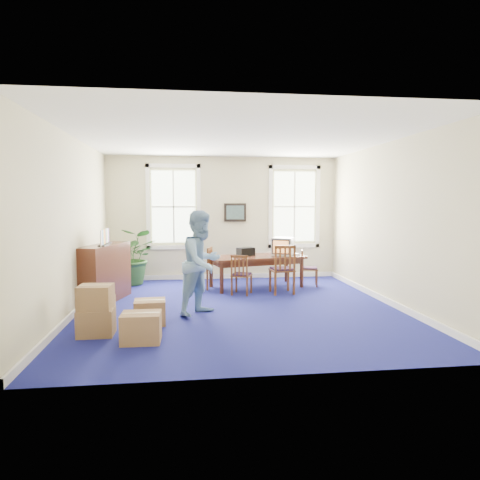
{
  "coord_description": "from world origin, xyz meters",
  "views": [
    {
      "loc": [
        -0.99,
        -7.97,
        2.01
      ],
      "look_at": [
        0.1,
        0.6,
        1.25
      ],
      "focal_mm": 32.0,
      "sensor_mm": 36.0,
      "label": 1
    }
  ],
  "objects": [
    {
      "name": "crt_tv",
      "position": [
        1.31,
        1.99,
        0.96
      ],
      "size": [
        0.64,
        0.66,
        0.43
      ],
      "primitive_type": null,
      "rotation": [
        0.0,
        0.0,
        -0.43
      ],
      "color": "#B7B7BC",
      "rests_on": "conference_table"
    },
    {
      "name": "wall_picture",
      "position": [
        0.3,
        3.2,
        1.75
      ],
      "size": [
        0.58,
        0.06,
        0.48
      ],
      "primitive_type": null,
      "color": "black",
      "rests_on": "ground"
    },
    {
      "name": "chair_near_left",
      "position": [
        0.21,
        1.19,
        0.44
      ],
      "size": [
        0.52,
        0.52,
        0.89
      ],
      "primitive_type": null,
      "rotation": [
        0.0,
        0.0,
        2.73
      ],
      "color": "brown",
      "rests_on": "ground"
    },
    {
      "name": "window_left",
      "position": [
        -1.3,
        3.23,
        1.9
      ],
      "size": [
        1.4,
        0.12,
        2.2
      ],
      "primitive_type": null,
      "color": "white",
      "rests_on": "ground"
    },
    {
      "name": "equipment_bag",
      "position": [
        0.41,
        1.99,
        0.85
      ],
      "size": [
        0.45,
        0.39,
        0.19
      ],
      "primitive_type": "cube",
      "rotation": [
        0.0,
        0.0,
        0.43
      ],
      "color": "black",
      "rests_on": "conference_table"
    },
    {
      "name": "chair_near_right",
      "position": [
        1.11,
        1.19,
        0.54
      ],
      "size": [
        0.52,
        0.52,
        1.09
      ],
      "primitive_type": null,
      "rotation": [
        0.0,
        0.0,
        3.21
      ],
      "color": "brown",
      "rests_on": "ground"
    },
    {
      "name": "ceiling",
      "position": [
        0.0,
        0.0,
        3.2
      ],
      "size": [
        6.5,
        6.5,
        0.0
      ],
      "primitive_type": "plane",
      "rotation": [
        3.14,
        0.0,
        0.0
      ],
      "color": "white",
      "rests_on": "ground"
    },
    {
      "name": "wall_back",
      "position": [
        0.0,
        3.25,
        1.6
      ],
      "size": [
        6.5,
        0.0,
        6.5
      ],
      "primitive_type": "plane",
      "rotation": [
        1.57,
        0.0,
        0.0
      ],
      "color": "beige",
      "rests_on": "ground"
    },
    {
      "name": "wall_right",
      "position": [
        3.0,
        0.0,
        1.6
      ],
      "size": [
        0.0,
        6.5,
        6.5
      ],
      "primitive_type": "plane",
      "rotation": [
        1.57,
        0.0,
        -1.57
      ],
      "color": "beige",
      "rests_on": "ground"
    },
    {
      "name": "conference_table",
      "position": [
        0.66,
        1.94,
        0.37
      ],
      "size": [
        2.37,
        1.48,
        0.75
      ],
      "primitive_type": null,
      "rotation": [
        0.0,
        0.0,
        0.23
      ],
      "color": "#4B2316",
      "rests_on": "ground"
    },
    {
      "name": "chair_end_right",
      "position": [
        1.96,
        1.94,
        0.43
      ],
      "size": [
        0.47,
        0.47,
        0.87
      ],
      "primitive_type": null,
      "rotation": [
        0.0,
        0.0,
        1.34
      ],
      "color": "brown",
      "rests_on": "ground"
    },
    {
      "name": "credenza",
      "position": [
        -2.63,
        0.86,
        0.62
      ],
      "size": [
        0.86,
        1.63,
        1.23
      ],
      "primitive_type": "cube",
      "rotation": [
        0.0,
        0.0,
        -0.28
      ],
      "color": "#4B2316",
      "rests_on": "ground"
    },
    {
      "name": "wall_left",
      "position": [
        -3.0,
        0.0,
        1.6
      ],
      "size": [
        0.0,
        6.5,
        6.5
      ],
      "primitive_type": "plane",
      "rotation": [
        1.57,
        0.0,
        1.57
      ],
      "color": "beige",
      "rests_on": "ground"
    },
    {
      "name": "baseboard_right",
      "position": [
        2.97,
        0.0,
        0.06
      ],
      "size": [
        0.04,
        6.5,
        0.12
      ],
      "primitive_type": "cube",
      "color": "white",
      "rests_on": "ground"
    },
    {
      "name": "game_console",
      "position": [
        1.61,
        1.94,
        0.77
      ],
      "size": [
        0.19,
        0.21,
        0.04
      ],
      "primitive_type": "cube",
      "rotation": [
        0.0,
        0.0,
        0.3
      ],
      "color": "white",
      "rests_on": "conference_table"
    },
    {
      "name": "window_right",
      "position": [
        1.9,
        3.23,
        1.9
      ],
      "size": [
        1.4,
        0.12,
        2.2
      ],
      "primitive_type": null,
      "color": "white",
      "rests_on": "ground"
    },
    {
      "name": "chair_end_left",
      "position": [
        -0.64,
        1.94,
        0.49
      ],
      "size": [
        0.55,
        0.55,
        0.97
      ],
      "primitive_type": null,
      "rotation": [
        0.0,
        0.0,
        -1.87
      ],
      "color": "brown",
      "rests_on": "ground"
    },
    {
      "name": "baseboard_back",
      "position": [
        0.0,
        3.22,
        0.06
      ],
      "size": [
        6.0,
        0.04,
        0.12
      ],
      "primitive_type": "cube",
      "color": "white",
      "rests_on": "ground"
    },
    {
      "name": "potted_plant",
      "position": [
        -2.28,
        2.66,
        0.69
      ],
      "size": [
        1.39,
        1.25,
        1.38
      ],
      "primitive_type": "imported",
      "rotation": [
        0.0,
        0.0,
        -0.15
      ],
      "color": "#224A1E",
      "rests_on": "ground"
    },
    {
      "name": "baseboard_left",
      "position": [
        -2.97,
        0.0,
        0.06
      ],
      "size": [
        0.04,
        6.5,
        0.12
      ],
      "primitive_type": "cube",
      "color": "white",
      "rests_on": "ground"
    },
    {
      "name": "floor",
      "position": [
        0.0,
        0.0,
        0.0
      ],
      "size": [
        6.5,
        6.5,
        0.0
      ],
      "primitive_type": "plane",
      "color": "navy",
      "rests_on": "ground"
    },
    {
      "name": "cardboard_boxes",
      "position": [
        -2.15,
        -1.31,
        0.4
      ],
      "size": [
        1.44,
        1.44,
        0.81
      ],
      "primitive_type": null,
      "rotation": [
        0.0,
        0.0,
        0.02
      ],
      "color": "olive",
      "rests_on": "ground"
    },
    {
      "name": "man",
      "position": [
        -0.71,
        -0.36,
        0.93
      ],
      "size": [
        1.14,
        1.15,
        1.87
      ],
      "primitive_type": "imported",
      "rotation": [
        0.0,
        0.0,
        0.81
      ],
      "color": "#77A0C7",
      "rests_on": "ground"
    },
    {
      "name": "wall_front",
      "position": [
        0.0,
        -3.25,
        1.6
      ],
      "size": [
        6.5,
        0.0,
        6.5
      ],
      "primitive_type": "plane",
      "rotation": [
        -1.57,
        0.0,
        0.0
      ],
      "color": "beige",
      "rests_on": "ground"
    },
    {
      "name": "brochure_rack",
      "position": [
        -2.61,
        0.86,
        1.4
      ],
      "size": [
        0.29,
        0.76,
        0.33
      ],
      "primitive_type": null,
      "rotation": [
        0.0,
        0.0,
        0.22
      ],
      "color": "#99999E",
      "rests_on": "credenza"
    }
  ]
}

